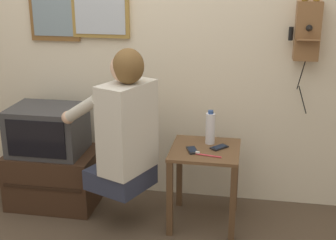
{
  "coord_description": "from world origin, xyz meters",
  "views": [
    {
      "loc": [
        0.74,
        -2.23,
        1.74
      ],
      "look_at": [
        0.23,
        0.65,
        0.76
      ],
      "focal_mm": 50.0,
      "sensor_mm": 36.0,
      "label": 1
    }
  ],
  "objects_px": {
    "cell_phone_held": "(192,150)",
    "television": "(48,130)",
    "wall_phone_antique": "(307,30)",
    "water_bottle": "(210,128)",
    "person": "(124,126)",
    "cell_phone_spare": "(219,147)",
    "framed_picture": "(53,4)",
    "toothbrush": "(207,155)"
  },
  "relations": [
    {
      "from": "cell_phone_held",
      "to": "cell_phone_spare",
      "type": "relative_size",
      "value": 1.03
    },
    {
      "from": "cell_phone_held",
      "to": "toothbrush",
      "type": "xyz_separation_m",
      "value": [
        0.1,
        -0.07,
        0.0
      ]
    },
    {
      "from": "person",
      "to": "toothbrush",
      "type": "distance_m",
      "value": 0.57
    },
    {
      "from": "television",
      "to": "toothbrush",
      "type": "bearing_deg",
      "value": -9.96
    },
    {
      "from": "cell_phone_held",
      "to": "television",
      "type": "bearing_deg",
      "value": 152.28
    },
    {
      "from": "cell_phone_held",
      "to": "water_bottle",
      "type": "xyz_separation_m",
      "value": [
        0.1,
        0.16,
        0.11
      ]
    },
    {
      "from": "framed_picture",
      "to": "cell_phone_spare",
      "type": "height_order",
      "value": "framed_picture"
    },
    {
      "from": "cell_phone_held",
      "to": "water_bottle",
      "type": "height_order",
      "value": "water_bottle"
    },
    {
      "from": "person",
      "to": "framed_picture",
      "type": "xyz_separation_m",
      "value": [
        -0.66,
        0.54,
        0.73
      ]
    },
    {
      "from": "wall_phone_antique",
      "to": "water_bottle",
      "type": "relative_size",
      "value": 3.41
    },
    {
      "from": "cell_phone_spare",
      "to": "toothbrush",
      "type": "height_order",
      "value": "toothbrush"
    },
    {
      "from": "water_bottle",
      "to": "framed_picture",
      "type": "bearing_deg",
      "value": 166.74
    },
    {
      "from": "person",
      "to": "cell_phone_spare",
      "type": "xyz_separation_m",
      "value": [
        0.61,
        0.18,
        -0.17
      ]
    },
    {
      "from": "framed_picture",
      "to": "cell_phone_held",
      "type": "bearing_deg",
      "value": -22.13
    },
    {
      "from": "cell_phone_spare",
      "to": "wall_phone_antique",
      "type": "bearing_deg",
      "value": 72.08
    },
    {
      "from": "cell_phone_spare",
      "to": "framed_picture",
      "type": "bearing_deg",
      "value": -154.66
    },
    {
      "from": "cell_phone_held",
      "to": "cell_phone_spare",
      "type": "distance_m",
      "value": 0.19
    },
    {
      "from": "cell_phone_spare",
      "to": "water_bottle",
      "type": "distance_m",
      "value": 0.15
    },
    {
      "from": "water_bottle",
      "to": "toothbrush",
      "type": "xyz_separation_m",
      "value": [
        0.0,
        -0.23,
        -0.1
      ]
    },
    {
      "from": "person",
      "to": "framed_picture",
      "type": "distance_m",
      "value": 1.12
    },
    {
      "from": "cell_phone_spare",
      "to": "toothbrush",
      "type": "relative_size",
      "value": 0.77
    },
    {
      "from": "cell_phone_spare",
      "to": "water_bottle",
      "type": "xyz_separation_m",
      "value": [
        -0.07,
        0.08,
        0.11
      ]
    },
    {
      "from": "person",
      "to": "water_bottle",
      "type": "bearing_deg",
      "value": -41.18
    },
    {
      "from": "wall_phone_antique",
      "to": "framed_picture",
      "type": "height_order",
      "value": "framed_picture"
    },
    {
      "from": "framed_picture",
      "to": "toothbrush",
      "type": "height_order",
      "value": "framed_picture"
    },
    {
      "from": "person",
      "to": "toothbrush",
      "type": "bearing_deg",
      "value": -63.97
    },
    {
      "from": "cell_phone_held",
      "to": "toothbrush",
      "type": "relative_size",
      "value": 0.79
    },
    {
      "from": "wall_phone_antique",
      "to": "framed_picture",
      "type": "distance_m",
      "value": 1.82
    },
    {
      "from": "framed_picture",
      "to": "water_bottle",
      "type": "bearing_deg",
      "value": -13.26
    },
    {
      "from": "cell_phone_spare",
      "to": "person",
      "type": "bearing_deg",
      "value": -122.63
    },
    {
      "from": "wall_phone_antique",
      "to": "water_bottle",
      "type": "height_order",
      "value": "wall_phone_antique"
    },
    {
      "from": "wall_phone_antique",
      "to": "water_bottle",
      "type": "bearing_deg",
      "value": -158.63
    },
    {
      "from": "person",
      "to": "cell_phone_spare",
      "type": "height_order",
      "value": "person"
    },
    {
      "from": "person",
      "to": "cell_phone_spare",
      "type": "relative_size",
      "value": 7.21
    },
    {
      "from": "person",
      "to": "wall_phone_antique",
      "type": "xyz_separation_m",
      "value": [
        1.15,
        0.5,
        0.58
      ]
    },
    {
      "from": "television",
      "to": "cell_phone_held",
      "type": "xyz_separation_m",
      "value": [
        1.08,
        -0.14,
        -0.03
      ]
    },
    {
      "from": "framed_picture",
      "to": "cell_phone_held",
      "type": "height_order",
      "value": "framed_picture"
    },
    {
      "from": "cell_phone_held",
      "to": "wall_phone_antique",
      "type": "bearing_deg",
      "value": 9.12
    },
    {
      "from": "wall_phone_antique",
      "to": "cell_phone_spare",
      "type": "distance_m",
      "value": 0.98
    },
    {
      "from": "wall_phone_antique",
      "to": "cell_phone_held",
      "type": "height_order",
      "value": "wall_phone_antique"
    },
    {
      "from": "framed_picture",
      "to": "cell_phone_spare",
      "type": "distance_m",
      "value": 1.6
    },
    {
      "from": "wall_phone_antique",
      "to": "cell_phone_held",
      "type": "distance_m",
      "value": 1.11
    }
  ]
}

